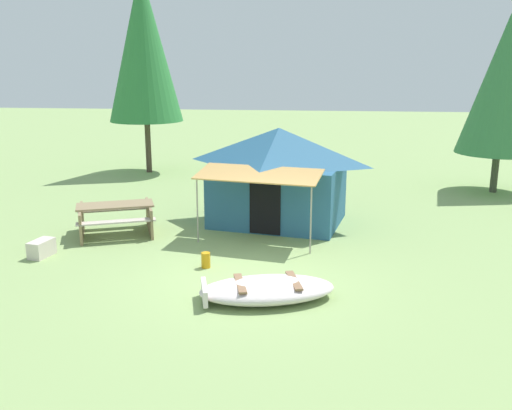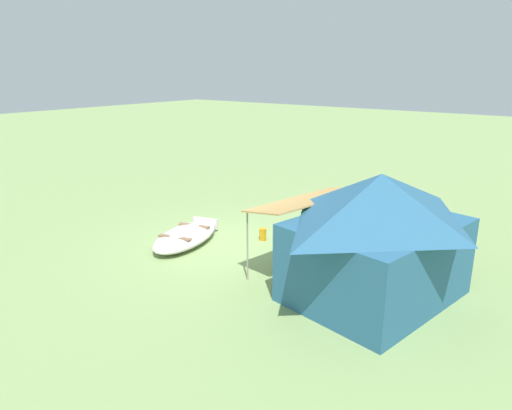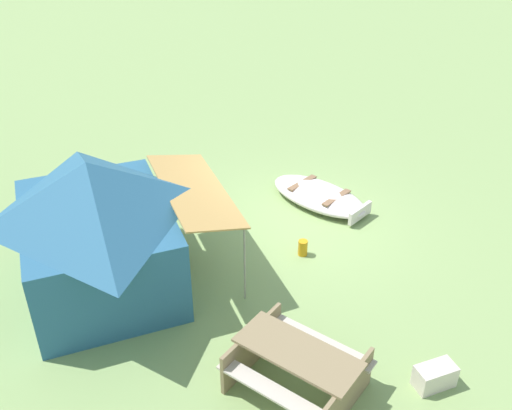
% 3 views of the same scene
% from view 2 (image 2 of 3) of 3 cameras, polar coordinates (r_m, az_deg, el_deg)
% --- Properties ---
extents(ground_plane, '(80.00, 80.00, 0.00)m').
position_cam_2_polar(ground_plane, '(11.55, -3.18, -5.19)').
color(ground_plane, '#86A260').
extents(beached_rowboat, '(2.58, 1.72, 0.37)m').
position_cam_2_polar(beached_rowboat, '(11.84, -8.72, -3.82)').
color(beached_rowboat, silver).
rests_on(beached_rowboat, ground_plane).
extents(canvas_cabin_tent, '(3.79, 4.08, 2.44)m').
position_cam_2_polar(canvas_cabin_tent, '(8.97, 14.66, -3.60)').
color(canvas_cabin_tent, '#2A5E84').
rests_on(canvas_cabin_tent, ground_plane).
extents(picnic_table, '(2.19, 2.00, 0.75)m').
position_cam_2_polar(picnic_table, '(13.09, 14.76, -0.89)').
color(picnic_table, '#8A7453').
rests_on(picnic_table, ground_plane).
extents(cooler_box, '(0.42, 0.64, 0.36)m').
position_cam_2_polar(cooler_box, '(14.74, 9.99, 0.17)').
color(cooler_box, beige).
rests_on(cooler_box, ground_plane).
extents(fuel_can, '(0.25, 0.25, 0.31)m').
position_cam_2_polar(fuel_can, '(11.93, 0.84, -3.63)').
color(fuel_can, orange).
rests_on(fuel_can, ground_plane).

